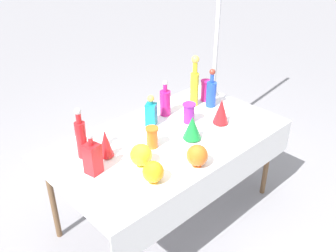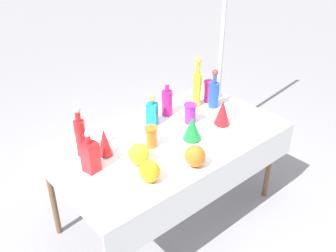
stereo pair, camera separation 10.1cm
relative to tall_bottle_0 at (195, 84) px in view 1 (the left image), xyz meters
The scene contains 21 objects.
ground_plane 1.13m from the tall_bottle_0, 156.33° to the right, with size 40.00×40.00×0.00m, color gray.
display_table 0.66m from the tall_bottle_0, 153.56° to the right, with size 1.83×1.02×0.76m.
tall_bottle_0 is the anchor object (origin of this frame).
tall_bottle_1 1.14m from the tall_bottle_0, behind, with size 0.07×0.07×0.38m.
tall_bottle_2 0.32m from the tall_bottle_0, behind, with size 0.09×0.09×0.31m.
tall_bottle_3 0.16m from the tall_bottle_0, 49.35° to the right, with size 0.09×0.09×0.35m.
square_decanter_0 0.51m from the tall_bottle_0, behind, with size 0.11×0.11×0.26m.
square_decanter_1 1.22m from the tall_bottle_0, 169.70° to the right, with size 0.11×0.11×0.30m.
slender_vase_0 0.33m from the tall_bottle_0, 144.45° to the right, with size 0.11×0.11×0.17m.
slender_vase_1 0.18m from the tall_bottle_0, ahead, with size 0.09×0.09×0.19m.
slender_vase_2 0.77m from the tall_bottle_0, 160.44° to the right, with size 0.10×0.10×0.16m.
fluted_vase_0 0.58m from the tall_bottle_0, 138.38° to the right, with size 0.14×0.14×0.19m.
fluted_vase_1 0.39m from the tall_bottle_0, 102.81° to the right, with size 0.13×0.13×0.21m.
fluted_vase_2 1.04m from the tall_bottle_0, behind, with size 0.10×0.10×0.21m.
round_bowl_0 1.13m from the tall_bottle_0, 150.12° to the right, with size 0.14×0.14×0.15m.
round_bowl_1 0.91m from the tall_bottle_0, 135.64° to the right, with size 0.15×0.15×0.16m.
round_bowl_2 1.00m from the tall_bottle_0, 157.97° to the right, with size 0.15×0.15×0.16m.
price_tag_left 1.15m from the tall_bottle_0, 141.89° to the right, with size 0.06×0.01×0.05m, color white.
price_tag_center 1.16m from the tall_bottle_0, 144.72° to the right, with size 0.06×0.01×0.03m, color white.
price_tag_right 1.27m from the tall_bottle_0, 149.15° to the right, with size 0.05×0.01×0.04m, color white.
canopy_pole 0.81m from the tall_bottle_0, 27.37° to the left, with size 0.18×0.18×2.56m.
Camera 1 is at (-1.67, -1.76, 2.26)m, focal length 40.00 mm.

